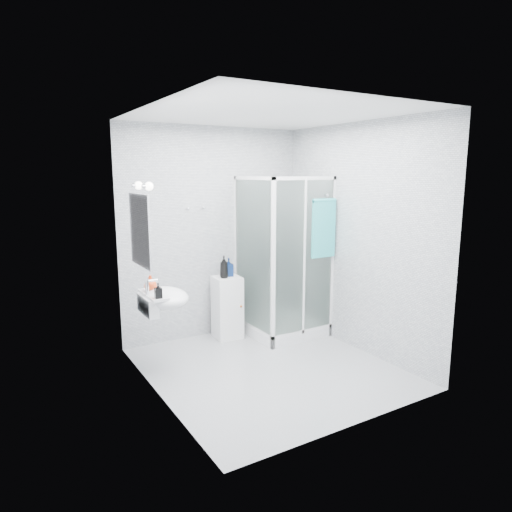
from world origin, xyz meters
TOP-DOWN VIEW (x-y plane):
  - room at (0.00, 0.00)m, footprint 2.40×2.60m
  - shower_enclosure at (0.67, 0.77)m, footprint 0.90×0.95m
  - wall_basin at (-0.99, 0.45)m, footprint 0.46×0.56m
  - mirror at (-1.19, 0.45)m, footprint 0.02×0.60m
  - vanity_lights at (-1.14, 0.45)m, footprint 0.10×0.40m
  - wall_hooks at (-0.25, 1.26)m, footprint 0.23×0.06m
  - storage_cabinet at (0.05, 1.05)m, footprint 0.34×0.36m
  - hand_towel at (1.00, 0.36)m, footprint 0.33×0.05m
  - shampoo_bottle_a at (0.00, 1.02)m, footprint 0.14×0.14m
  - shampoo_bottle_b at (0.10, 1.08)m, footprint 0.12×0.13m
  - soap_dispenser_orange at (-1.07, 0.56)m, footprint 0.15×0.15m
  - soap_dispenser_black at (-1.09, 0.26)m, footprint 0.07×0.07m

SIDE VIEW (x-z plane):
  - storage_cabinet at x=0.05m, z-range 0.00..0.78m
  - shower_enclosure at x=0.67m, z-range -0.55..1.45m
  - wall_basin at x=-0.99m, z-range 0.62..0.97m
  - shampoo_bottle_b at x=0.10m, z-range 0.78..1.00m
  - shampoo_bottle_a at x=0.00m, z-range 0.78..1.05m
  - soap_dispenser_black at x=-1.09m, z-range 0.86..1.01m
  - soap_dispenser_orange at x=-1.07m, z-range 0.86..1.03m
  - room at x=0.00m, z-range 0.00..2.60m
  - hand_towel at x=1.00m, z-range 1.06..1.76m
  - mirror at x=-1.19m, z-range 1.15..1.85m
  - wall_hooks at x=-0.25m, z-range 1.60..1.64m
  - vanity_lights at x=-1.14m, z-range 1.88..1.96m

